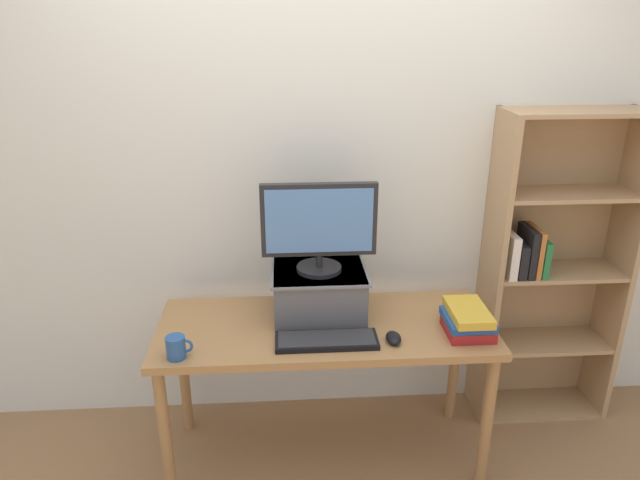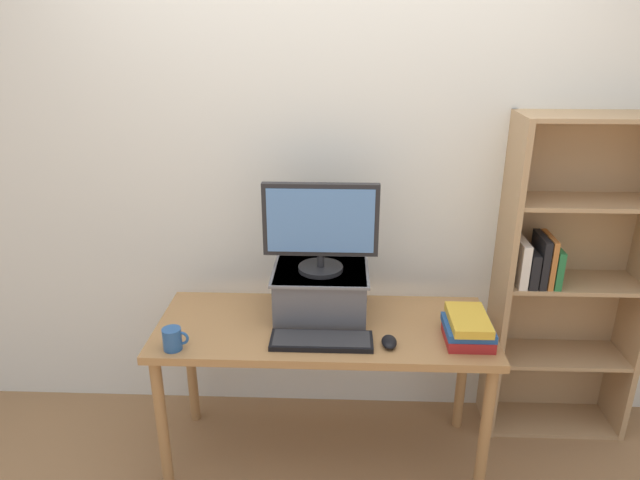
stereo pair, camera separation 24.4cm
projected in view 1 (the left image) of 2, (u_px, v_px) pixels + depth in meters
The scene contains 10 objects.
ground_plane at pixel (325, 454), 2.81m from camera, with size 12.00×12.00×0.00m, color olive.
back_wall at pixel (318, 173), 2.78m from camera, with size 7.00×0.08×2.60m.
desk at pixel (325, 340), 2.57m from camera, with size 1.49×0.59×0.73m.
bookshelf_unit at pixel (549, 268), 2.88m from camera, with size 0.69×0.28×1.62m.
riser_box at pixel (319, 291), 2.60m from camera, with size 0.43×0.35×0.22m.
computer_monitor at pixel (319, 226), 2.49m from camera, with size 0.51×0.20×0.41m.
keyboard at pixel (327, 340), 2.40m from camera, with size 0.43×0.15×0.02m.
computer_mouse at pixel (393, 338), 2.40m from camera, with size 0.06×0.10×0.04m.
book_stack at pixel (468, 321), 2.46m from camera, with size 0.20×0.26×0.12m.
coffee_mug at pixel (176, 347), 2.28m from camera, with size 0.11×0.08×0.09m.
Camera 1 is at (-0.17, -2.23, 2.01)m, focal length 32.00 mm.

